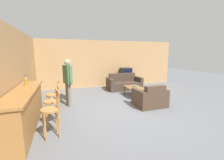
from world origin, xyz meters
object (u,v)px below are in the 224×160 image
Objects in this scene: armchair_near at (150,98)px; coffee_table at (135,88)px; tv_unit at (126,81)px; person_by_counter at (68,80)px; person_by_window at (69,78)px; book_on_table at (135,86)px; bar_chair_near at (51,113)px; bar_chair_mid at (53,104)px; couch_far at (124,84)px; tv at (126,72)px; bottle at (26,81)px; bar_chair_far at (54,97)px.

coffee_table is at bearing 87.89° from armchair_near.
armchair_near reaches higher than tv_unit.
person_by_counter is (-3.35, -2.51, 0.67)m from tv_unit.
armchair_near is at bearing -99.72° from tv_unit.
coffee_table is 0.63× the size of person_by_window.
person_by_window reaches higher than book_on_table.
person_by_window is 0.99× the size of person_by_counter.
book_on_table is at bearing 36.17° from bar_chair_near.
bar_chair_mid is at bearing -104.39° from person_by_window.
tv reaches higher than couch_far.
book_on_table is (4.00, 1.13, -0.68)m from bottle.
bottle is at bearing 135.69° from bar_chair_mid.
person_by_window is (0.52, 2.65, 0.36)m from bar_chair_near.
bottle reaches higher than bar_chair_near.
coffee_table is at bearing -94.52° from couch_far.
bar_chair_mid is 2.13m from person_by_window.
coffee_table is at bearing -104.15° from tv_unit.
tv_unit is at bearing 29.66° from person_by_window.
bottle is at bearing -164.30° from book_on_table.
bottle reaches higher than bar_chair_mid.
person_by_window is (-2.74, 0.31, 0.57)m from coffee_table.
couch_far reaches higher than armchair_near.
tv_unit reaches higher than coffee_table.
coffee_table is 2.26m from tv_unit.
person_by_counter is (1.15, 0.72, -0.16)m from bottle.
couch_far is at bearing -119.98° from tv_unit.
bar_chair_mid is 1.74× the size of tv.
bottle reaches higher than armchair_near.
armchair_near reaches higher than coffee_table.
bar_chair_mid is (0.00, 0.62, 0.00)m from bar_chair_near.
book_on_table is at bearing -92.72° from couch_far.
armchair_near is 3.00m from person_by_counter.
bar_chair_mid is 1.00× the size of bar_chair_far.
bar_chair_far reaches higher than armchair_near.
person_by_counter is at bearing 71.73° from bar_chair_mid.
coffee_table is at bearing 14.74° from bottle.
bottle reaches higher than couch_far.
coffee_table is 5.51× the size of book_on_table.
bar_chair_mid is at bearing -152.23° from coffee_table.
tv_unit is (3.81, 3.90, -0.30)m from bar_chair_mid.
armchair_near is (-0.16, -2.74, 0.00)m from couch_far.
armchair_near is (3.21, 0.40, -0.28)m from bar_chair_mid.
armchair_near is 1.69× the size of tv.
book_on_table is at bearing -103.44° from tv_unit.
couch_far is at bearing 86.64° from armchair_near.
tv_unit is 5.60m from bottle.
tv is at bearing 35.58° from bottle.
armchair_near is 1.00× the size of coffee_table.
bottle is at bearing -131.93° from person_by_window.
bar_chair_mid reaches higher than couch_far.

